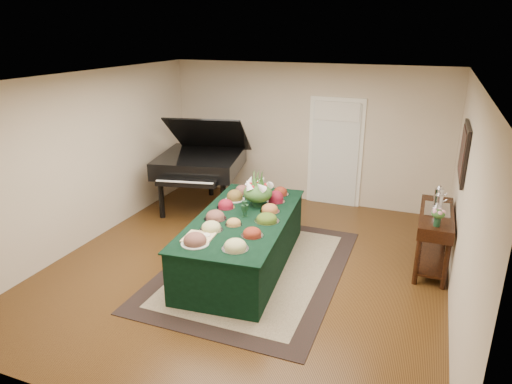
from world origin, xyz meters
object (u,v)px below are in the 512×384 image
at_px(floral_centerpiece, 258,189).
at_px(mahogany_sideboard, 435,224).
at_px(buffet_table, 243,241).
at_px(grand_piano, 201,162).

xyz_separation_m(floral_centerpiece, mahogany_sideboard, (2.53, 0.47, -0.36)).
distance_m(buffet_table, grand_piano, 2.53).
relative_size(floral_centerpiece, mahogany_sideboard, 0.33).
distance_m(buffet_table, mahogany_sideboard, 2.76).
bearing_deg(grand_piano, floral_centerpiece, -39.11).
relative_size(buffet_table, grand_piano, 1.38).
bearing_deg(buffet_table, grand_piano, 131.56).
bearing_deg(mahogany_sideboard, grand_piano, 167.89).
bearing_deg(floral_centerpiece, grand_piano, 140.89).
xyz_separation_m(floral_centerpiece, grand_piano, (-1.69, 1.37, -0.12)).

